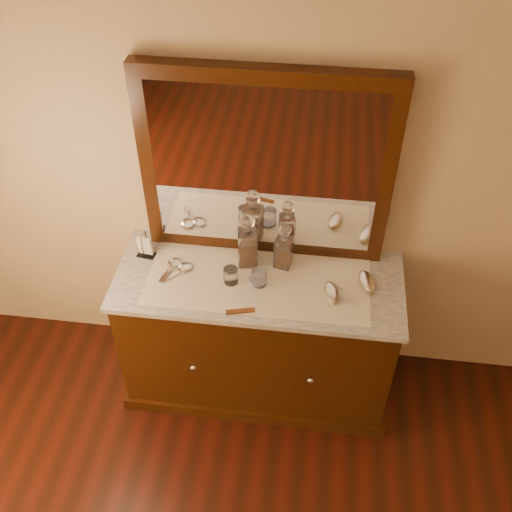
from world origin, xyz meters
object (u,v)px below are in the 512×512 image
(mirror_frame, at_px, (265,168))
(decanter_left, at_px, (248,245))
(decanter_right, at_px, (284,250))
(brush_near, at_px, (332,293))
(dresser_cabinet, at_px, (258,336))
(hand_mirror_inner, at_px, (182,269))
(comb, at_px, (240,311))
(brush_far, at_px, (367,282))
(pin_dish, at_px, (257,280))
(hand_mirror_outer, at_px, (172,266))
(napkin_rack, at_px, (145,247))

(mirror_frame, distance_m, decanter_left, 0.41)
(decanter_right, relative_size, brush_near, 1.73)
(dresser_cabinet, xyz_separation_m, decanter_left, (-0.07, 0.11, 0.56))
(dresser_cabinet, xyz_separation_m, decanter_right, (0.11, 0.12, 0.55))
(hand_mirror_inner, bearing_deg, comb, -35.45)
(decanter_left, bearing_deg, brush_far, -8.28)
(decanter_right, distance_m, brush_far, 0.44)
(hand_mirror_inner, bearing_deg, dresser_cabinet, -1.16)
(brush_far, distance_m, hand_mirror_inner, 0.92)
(mirror_frame, bearing_deg, decanter_right, -49.22)
(decanter_right, bearing_deg, pin_dish, -129.78)
(mirror_frame, height_order, comb, mirror_frame)
(mirror_frame, height_order, pin_dish, mirror_frame)
(hand_mirror_outer, bearing_deg, brush_near, -6.84)
(pin_dish, distance_m, hand_mirror_inner, 0.39)
(brush_far, bearing_deg, brush_near, -151.31)
(pin_dish, relative_size, brush_near, 0.58)
(brush_far, height_order, hand_mirror_inner, brush_far)
(decanter_right, distance_m, hand_mirror_outer, 0.57)
(pin_dish, bearing_deg, decanter_left, 117.01)
(comb, xyz_separation_m, hand_mirror_inner, (-0.33, 0.24, 0.00))
(comb, distance_m, hand_mirror_outer, 0.46)
(pin_dish, bearing_deg, decanter_right, 50.22)
(dresser_cabinet, bearing_deg, mirror_frame, 90.00)
(decanter_right, distance_m, brush_near, 0.32)
(brush_near, bearing_deg, hand_mirror_outer, 173.16)
(mirror_frame, height_order, napkin_rack, mirror_frame)
(decanter_left, xyz_separation_m, brush_near, (0.43, -0.18, -0.10))
(mirror_frame, height_order, brush_far, mirror_frame)
(brush_near, distance_m, brush_far, 0.19)
(brush_far, bearing_deg, pin_dish, -175.35)
(napkin_rack, height_order, decanter_left, decanter_left)
(hand_mirror_inner, bearing_deg, brush_far, 0.94)
(napkin_rack, bearing_deg, hand_mirror_inner, -23.53)
(comb, relative_size, hand_mirror_inner, 0.79)
(brush_far, height_order, hand_mirror_outer, brush_far)
(dresser_cabinet, height_order, decanter_right, decanter_right)
(pin_dish, relative_size, brush_far, 0.54)
(brush_far, relative_size, hand_mirror_inner, 0.94)
(mirror_frame, bearing_deg, comb, -96.89)
(pin_dish, xyz_separation_m, hand_mirror_inner, (-0.39, 0.03, -0.00))
(mirror_frame, relative_size, pin_dish, 13.52)
(pin_dish, xyz_separation_m, brush_near, (0.37, -0.05, 0.01))
(decanter_left, height_order, hand_mirror_outer, decanter_left)
(dresser_cabinet, distance_m, brush_near, 0.59)
(napkin_rack, relative_size, brush_near, 0.90)
(decanter_right, height_order, brush_near, decanter_right)
(decanter_left, relative_size, hand_mirror_outer, 1.61)
(mirror_frame, bearing_deg, hand_mirror_inner, -148.60)
(napkin_rack, xyz_separation_m, brush_near, (0.96, -0.17, -0.03))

